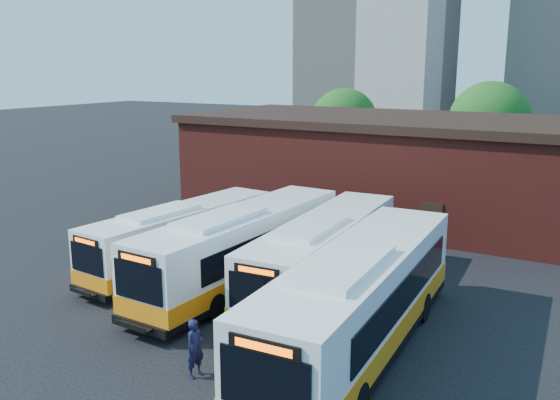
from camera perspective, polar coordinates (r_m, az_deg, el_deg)
The scene contains 9 objects.
ground at distance 22.15m, azimuth -3.85°, elevation -12.67°, with size 220.00×220.00×0.00m, color black.
bus_west at distance 28.89m, azimuth -9.39°, elevation -3.69°, with size 3.42×11.52×3.10m.
bus_midwest at distance 26.09m, azimuth -3.64°, elevation -4.88°, with size 3.27×13.11×3.54m.
bus_mideast at distance 25.36m, azimuth 4.25°, elevation -5.58°, with size 3.25×12.56×3.39m.
bus_east at distance 20.21m, azimuth 7.69°, elevation -10.03°, with size 3.46×13.98×3.78m.
transit_worker at distance 19.13m, azimuth -8.14°, elevation -13.94°, with size 0.69×0.45×1.89m, color #121435.
depot_building at distance 38.79m, azimuth 12.58°, elevation 3.18°, with size 28.60×12.60×6.40m.
tree_west at distance 53.24m, azimuth 6.18°, elevation 7.44°, with size 6.00×6.00×7.65m.
tree_mid at distance 51.63m, azimuth 19.50°, elevation 7.11°, with size 6.56×6.56×8.36m.
Camera 1 is at (11.13, -16.63, 9.50)m, focal length 38.00 mm.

